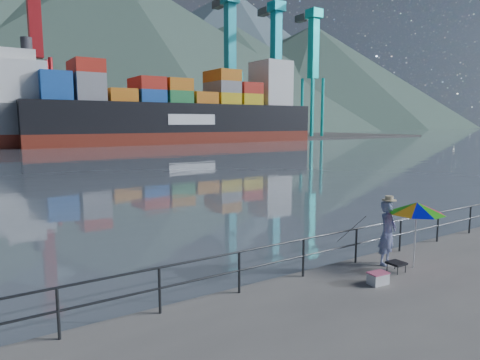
% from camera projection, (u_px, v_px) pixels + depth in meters
% --- Properties ---
extents(far_dock, '(200.00, 40.00, 0.40)m').
position_uv_depth(far_dock, '(60.00, 141.00, 92.90)').
color(far_dock, '#514F4C').
rests_on(far_dock, ground).
extents(guardrail, '(22.00, 0.06, 1.03)m').
position_uv_depth(guardrail, '(331.00, 251.00, 11.69)').
color(guardrail, '#2D3033').
rests_on(guardrail, ground).
extents(mountains, '(600.00, 332.80, 80.00)m').
position_uv_depth(mountains, '(73.00, 54.00, 198.88)').
color(mountains, '#385147').
rests_on(mountains, ground).
extents(port_cranes, '(116.00, 28.00, 38.40)m').
position_uv_depth(port_cranes, '(165.00, 67.00, 94.67)').
color(port_cranes, '#B63425').
rests_on(port_cranes, ground).
extents(container_stacks, '(58.00, 5.40, 7.80)m').
position_uv_depth(container_stacks, '(155.00, 126.00, 104.62)').
color(container_stacks, orange).
rests_on(container_stacks, ground).
extents(fisherman, '(0.75, 0.58, 1.83)m').
position_uv_depth(fisherman, '(388.00, 233.00, 12.04)').
color(fisherman, '#2E459B').
rests_on(fisherman, ground).
extents(beach_umbrella, '(1.93, 1.93, 1.84)m').
position_uv_depth(beach_umbrella, '(417.00, 208.00, 11.68)').
color(beach_umbrella, white).
rests_on(beach_umbrella, ground).
extents(folding_stool, '(0.43, 0.43, 0.28)m').
position_uv_depth(folding_stool, '(396.00, 267.00, 11.51)').
color(folding_stool, black).
rests_on(folding_stool, ground).
extents(cooler_bag, '(0.50, 0.36, 0.27)m').
position_uv_depth(cooler_bag, '(378.00, 279.00, 10.66)').
color(cooler_bag, silver).
rests_on(cooler_bag, ground).
extents(fishing_rod, '(0.60, 1.57, 1.17)m').
position_uv_depth(fishing_rod, '(350.00, 259.00, 12.59)').
color(fishing_rod, black).
rests_on(fishing_rod, ground).
extents(container_ship, '(59.69, 9.95, 18.10)m').
position_uv_depth(container_ship, '(188.00, 113.00, 87.29)').
color(container_ship, maroon).
rests_on(container_ship, ground).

